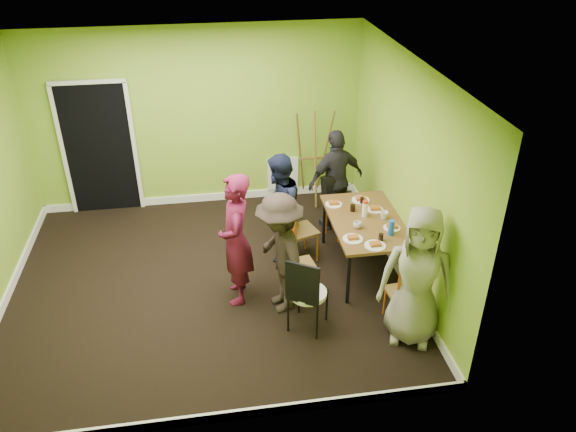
% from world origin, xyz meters
% --- Properties ---
extents(ground, '(5.00, 5.00, 0.00)m').
position_xyz_m(ground, '(0.00, 0.00, 0.00)').
color(ground, black).
rests_on(ground, ground).
extents(room_walls, '(5.04, 4.54, 2.82)m').
position_xyz_m(room_walls, '(-0.02, 0.04, 0.99)').
color(room_walls, '#8AAD2C').
rests_on(room_walls, ground).
extents(dining_table, '(0.90, 1.50, 0.75)m').
position_xyz_m(dining_table, '(2.05, 0.01, 0.70)').
color(dining_table, black).
rests_on(dining_table, ground).
extents(chair_left_far, '(0.49, 0.49, 0.94)m').
position_xyz_m(chair_left_far, '(1.20, 0.35, 0.53)').
color(chair_left_far, orange).
rests_on(chair_left_far, ground).
extents(chair_left_near, '(0.44, 0.44, 0.93)m').
position_xyz_m(chair_left_near, '(1.03, -0.46, 0.52)').
color(chair_left_near, orange).
rests_on(chair_left_near, ground).
extents(chair_back_end, '(0.51, 0.54, 0.90)m').
position_xyz_m(chair_back_end, '(1.89, 1.01, 0.63)').
color(chair_back_end, orange).
rests_on(chair_back_end, ground).
extents(chair_front_end, '(0.38, 0.39, 0.86)m').
position_xyz_m(chair_front_end, '(2.21, -1.18, 0.49)').
color(chair_front_end, orange).
rests_on(chair_front_end, ground).
extents(chair_bentwood, '(0.52, 0.53, 0.99)m').
position_xyz_m(chair_bentwood, '(1.06, -1.08, 0.55)').
color(chair_bentwood, black).
rests_on(chair_bentwood, ground).
extents(easel, '(0.62, 0.58, 1.54)m').
position_xyz_m(easel, '(1.76, 2.02, 0.76)').
color(easel, brown).
rests_on(easel, ground).
extents(plate_near_left, '(0.23, 0.23, 0.01)m').
position_xyz_m(plate_near_left, '(1.73, 0.46, 0.76)').
color(plate_near_left, white).
rests_on(plate_near_left, dining_table).
extents(plate_near_right, '(0.25, 0.25, 0.01)m').
position_xyz_m(plate_near_right, '(1.76, -0.42, 0.76)').
color(plate_near_right, white).
rests_on(plate_near_right, dining_table).
extents(plate_far_back, '(0.25, 0.25, 0.01)m').
position_xyz_m(plate_far_back, '(2.12, 0.52, 0.76)').
color(plate_far_back, white).
rests_on(plate_far_back, dining_table).
extents(plate_far_front, '(0.26, 0.26, 0.01)m').
position_xyz_m(plate_far_front, '(1.98, -0.61, 0.76)').
color(plate_far_front, white).
rests_on(plate_far_front, dining_table).
extents(plate_wall_back, '(0.22, 0.22, 0.01)m').
position_xyz_m(plate_wall_back, '(2.23, 0.23, 0.76)').
color(plate_wall_back, white).
rests_on(plate_wall_back, dining_table).
extents(plate_wall_front, '(0.21, 0.21, 0.01)m').
position_xyz_m(plate_wall_front, '(2.31, -0.25, 0.76)').
color(plate_wall_front, white).
rests_on(plate_wall_front, dining_table).
extents(thermos, '(0.08, 0.08, 0.19)m').
position_xyz_m(thermos, '(2.05, 0.10, 0.85)').
color(thermos, white).
rests_on(thermos, dining_table).
extents(blue_bottle, '(0.08, 0.08, 0.20)m').
position_xyz_m(blue_bottle, '(2.24, -0.39, 0.85)').
color(blue_bottle, blue).
rests_on(blue_bottle, dining_table).
extents(orange_bottle, '(0.04, 0.04, 0.08)m').
position_xyz_m(orange_bottle, '(2.04, 0.11, 0.79)').
color(orange_bottle, orange).
rests_on(orange_bottle, dining_table).
extents(glass_mid, '(0.07, 0.07, 0.09)m').
position_xyz_m(glass_mid, '(1.93, 0.25, 0.80)').
color(glass_mid, black).
rests_on(glass_mid, dining_table).
extents(glass_back, '(0.06, 0.06, 0.09)m').
position_xyz_m(glass_back, '(2.11, 0.42, 0.80)').
color(glass_back, black).
rests_on(glass_back, dining_table).
extents(glass_front, '(0.06, 0.06, 0.10)m').
position_xyz_m(glass_front, '(2.08, -0.51, 0.80)').
color(glass_front, black).
rests_on(glass_front, dining_table).
extents(cup_a, '(0.11, 0.11, 0.09)m').
position_xyz_m(cup_a, '(1.88, -0.17, 0.79)').
color(cup_a, white).
rests_on(cup_a, dining_table).
extents(cup_b, '(0.11, 0.11, 0.10)m').
position_xyz_m(cup_b, '(2.28, 0.00, 0.80)').
color(cup_b, white).
rests_on(cup_b, dining_table).
extents(person_standing, '(0.43, 0.63, 1.68)m').
position_xyz_m(person_standing, '(0.35, -0.35, 0.84)').
color(person_standing, maroon).
rests_on(person_standing, ground).
extents(person_left_far, '(0.77, 0.87, 1.50)m').
position_xyz_m(person_left_far, '(0.99, 0.49, 0.75)').
color(person_left_far, '#141A34').
rests_on(person_left_far, ground).
extents(person_left_near, '(0.73, 1.07, 1.52)m').
position_xyz_m(person_left_near, '(0.84, -0.61, 0.76)').
color(person_left_near, black).
rests_on(person_left_near, ground).
extents(person_back_end, '(0.97, 0.65, 1.53)m').
position_xyz_m(person_back_end, '(1.92, 1.14, 0.77)').
color(person_back_end, black).
rests_on(person_back_end, ground).
extents(person_front_end, '(0.95, 0.81, 1.66)m').
position_xyz_m(person_front_end, '(2.21, -1.38, 0.83)').
color(person_front_end, gray).
rests_on(person_front_end, ground).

